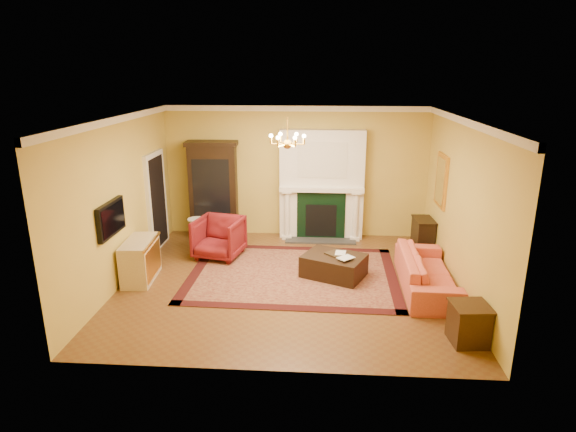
# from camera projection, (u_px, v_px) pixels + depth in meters

# --- Properties ---
(floor) EXTENTS (6.00, 5.50, 0.02)m
(floor) POSITION_uv_depth(u_px,v_px,m) (287.00, 283.00, 8.88)
(floor) COLOR brown
(floor) RESTS_ON ground
(ceiling) EXTENTS (6.00, 5.50, 0.02)m
(ceiling) POSITION_uv_depth(u_px,v_px,m) (287.00, 117.00, 8.01)
(ceiling) COLOR silver
(ceiling) RESTS_ON wall_back
(wall_back) EXTENTS (6.00, 0.02, 3.00)m
(wall_back) POSITION_uv_depth(u_px,v_px,m) (296.00, 172.00, 11.08)
(wall_back) COLOR gold
(wall_back) RESTS_ON floor
(wall_front) EXTENTS (6.00, 0.02, 3.00)m
(wall_front) POSITION_uv_depth(u_px,v_px,m) (272.00, 265.00, 5.81)
(wall_front) COLOR gold
(wall_front) RESTS_ON floor
(wall_left) EXTENTS (0.02, 5.50, 3.00)m
(wall_left) POSITION_uv_depth(u_px,v_px,m) (121.00, 201.00, 8.64)
(wall_left) COLOR gold
(wall_left) RESTS_ON floor
(wall_right) EXTENTS (0.02, 5.50, 3.00)m
(wall_right) POSITION_uv_depth(u_px,v_px,m) (462.00, 207.00, 8.25)
(wall_right) COLOR gold
(wall_right) RESTS_ON floor
(fireplace) EXTENTS (1.90, 0.70, 2.50)m
(fireplace) POSITION_uv_depth(u_px,v_px,m) (322.00, 187.00, 10.95)
(fireplace) COLOR white
(fireplace) RESTS_ON wall_back
(crown_molding) EXTENTS (6.00, 5.50, 0.12)m
(crown_molding) POSITION_uv_depth(u_px,v_px,m) (291.00, 116.00, 8.94)
(crown_molding) COLOR white
(crown_molding) RESTS_ON ceiling
(doorway) EXTENTS (0.08, 1.05, 2.10)m
(doorway) POSITION_uv_depth(u_px,v_px,m) (157.00, 201.00, 10.39)
(doorway) COLOR silver
(doorway) RESTS_ON wall_left
(tv_panel) EXTENTS (0.09, 0.95, 0.58)m
(tv_panel) POSITION_uv_depth(u_px,v_px,m) (111.00, 219.00, 8.11)
(tv_panel) COLOR black
(tv_panel) RESTS_ON wall_left
(gilt_mirror) EXTENTS (0.06, 0.76, 1.05)m
(gilt_mirror) POSITION_uv_depth(u_px,v_px,m) (441.00, 181.00, 9.54)
(gilt_mirror) COLOR gold
(gilt_mirror) RESTS_ON wall_right
(chandelier) EXTENTS (0.63, 0.55, 0.53)m
(chandelier) POSITION_uv_depth(u_px,v_px,m) (287.00, 141.00, 8.12)
(chandelier) COLOR gold
(chandelier) RESTS_ON ceiling
(oriental_rug) EXTENTS (4.00, 3.03, 0.02)m
(oriental_rug) POSITION_uv_depth(u_px,v_px,m) (293.00, 274.00, 9.22)
(oriental_rug) COLOR #430E0E
(oriental_rug) RESTS_ON floor
(china_cabinet) EXTENTS (1.10, 0.56, 2.13)m
(china_cabinet) POSITION_uv_depth(u_px,v_px,m) (214.00, 192.00, 11.07)
(china_cabinet) COLOR black
(china_cabinet) RESTS_ON floor
(wingback_armchair) EXTENTS (1.06, 1.02, 0.93)m
(wingback_armchair) POSITION_uv_depth(u_px,v_px,m) (219.00, 236.00, 9.96)
(wingback_armchair) COLOR maroon
(wingback_armchair) RESTS_ON floor
(pedestal_table) EXTENTS (0.38, 0.38, 0.68)m
(pedestal_table) POSITION_uv_depth(u_px,v_px,m) (197.00, 231.00, 10.44)
(pedestal_table) COLOR black
(pedestal_table) RESTS_ON floor
(commode) EXTENTS (0.56, 1.06, 0.77)m
(commode) POSITION_uv_depth(u_px,v_px,m) (140.00, 260.00, 8.90)
(commode) COLOR beige
(commode) RESTS_ON floor
(coral_sofa) EXTENTS (0.72, 2.24, 0.87)m
(coral_sofa) POSITION_uv_depth(u_px,v_px,m) (427.00, 266.00, 8.49)
(coral_sofa) COLOR #D95644
(coral_sofa) RESTS_ON floor
(end_table) EXTENTS (0.53, 0.53, 0.56)m
(end_table) POSITION_uv_depth(u_px,v_px,m) (469.00, 325.00, 6.84)
(end_table) COLOR #311E0D
(end_table) RESTS_ON floor
(console_table) EXTENTS (0.40, 0.65, 0.71)m
(console_table) POSITION_uv_depth(u_px,v_px,m) (423.00, 236.00, 10.28)
(console_table) COLOR black
(console_table) RESTS_ON floor
(leather_ottoman) EXTENTS (1.33, 1.18, 0.41)m
(leather_ottoman) POSITION_uv_depth(u_px,v_px,m) (334.00, 265.00, 9.07)
(leather_ottoman) COLOR black
(leather_ottoman) RESTS_ON oriental_rug
(ottoman_tray) EXTENTS (0.51, 0.51, 0.03)m
(ottoman_tray) POSITION_uv_depth(u_px,v_px,m) (338.00, 254.00, 9.03)
(ottoman_tray) COLOR black
(ottoman_tray) RESTS_ON leather_ottoman
(book_a) EXTENTS (0.19, 0.05, 0.26)m
(book_a) POSITION_uv_depth(u_px,v_px,m) (335.00, 247.00, 8.99)
(book_a) COLOR gray
(book_a) RESTS_ON ottoman_tray
(book_b) EXTENTS (0.16, 0.17, 0.29)m
(book_b) POSITION_uv_depth(u_px,v_px,m) (342.00, 249.00, 8.83)
(book_b) COLOR gray
(book_b) RESTS_ON ottoman_tray
(topiary_left) EXTENTS (0.17, 0.17, 0.47)m
(topiary_left) POSITION_uv_depth(u_px,v_px,m) (291.00, 175.00, 10.87)
(topiary_left) COLOR tan
(topiary_left) RESTS_ON fireplace
(topiary_right) EXTENTS (0.14, 0.14, 0.38)m
(topiary_right) POSITION_uv_depth(u_px,v_px,m) (346.00, 178.00, 10.80)
(topiary_right) COLOR tan
(topiary_right) RESTS_ON fireplace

